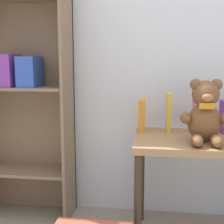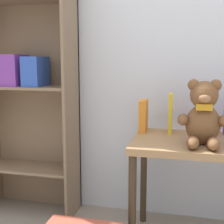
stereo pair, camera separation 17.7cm
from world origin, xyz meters
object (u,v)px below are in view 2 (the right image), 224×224
Objects in this scene: display_table at (199,156)px; book_standing_pink at (199,116)px; book_standing_yellow at (171,113)px; bookshelf_side at (29,70)px; teddy_bear at (203,115)px; book_standing_orange at (143,116)px.

display_table is 3.38× the size of book_standing_pink.
display_table is 3.06× the size of book_standing_yellow.
book_standing_yellow reaches higher than book_standing_pink.
bookshelf_side is 1.12m from book_standing_pink.
display_table is 0.25m from teddy_bear.
book_standing_pink is at bearing 4.41° from book_standing_yellow.
bookshelf_side reaches higher than display_table.
bookshelf_side is 0.81m from book_standing_orange.
book_standing_orange is at bearing 154.43° from display_table.
bookshelf_side is 9.12× the size of book_standing_orange.
book_standing_orange is (-0.33, 0.24, -0.05)m from teddy_bear.
bookshelf_side reaches higher than book_standing_pink.
book_standing_yellow is at bearing 137.73° from display_table.
display_table is 0.29m from book_standing_yellow.
bookshelf_side is 1.15m from teddy_bear.
book_standing_orange is 0.32m from book_standing_pink.
bookshelf_side is at bearing 173.79° from book_standing_orange.
teddy_bear is at bearing -89.73° from book_standing_pink.
book_standing_pink is (0.32, 0.01, 0.01)m from book_standing_orange.
book_standing_pink is (-0.01, 0.24, -0.04)m from teddy_bear.
bookshelf_side is at bearing 175.14° from book_standing_pink.
bookshelf_side is at bearing 174.14° from book_standing_yellow.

